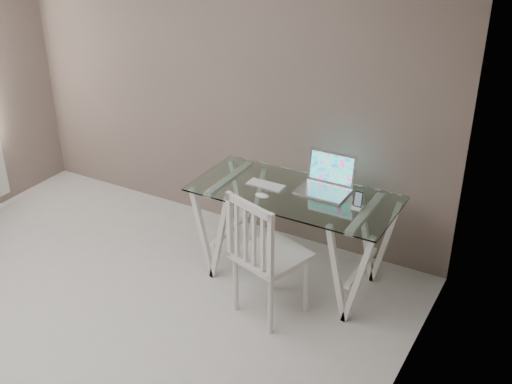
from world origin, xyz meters
TOP-DOWN VIEW (x-y plane):
  - desk at (0.95, 1.67)m, footprint 1.50×0.70m
  - chair at (0.97, 1.17)m, footprint 0.55×0.55m
  - laptop at (1.12, 1.84)m, footprint 0.37×0.30m
  - keyboard at (0.71, 1.68)m, footprint 0.30×0.13m
  - mouse at (0.78, 1.49)m, footprint 0.11×0.06m
  - phone_dock at (1.43, 1.68)m, footprint 0.07×0.07m

SIDE VIEW (x-z plane):
  - desk at x=0.95m, z-range 0.01..0.76m
  - chair at x=0.97m, z-range 0.05..1.00m
  - keyboard at x=0.71m, z-range 0.75..0.75m
  - mouse at x=0.78m, z-range 0.75..0.78m
  - phone_dock at x=1.43m, z-range 0.72..0.84m
  - laptop at x=1.12m, z-range 0.68..0.94m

